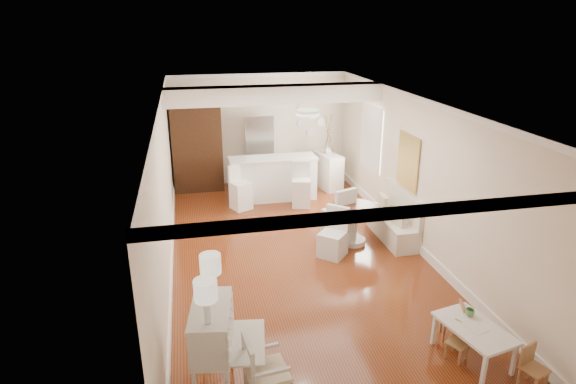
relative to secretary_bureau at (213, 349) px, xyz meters
name	(u,v)px	position (x,y,z in m)	size (l,w,h in m)	color
room	(298,148)	(1.74, 3.25, 1.43)	(9.00, 9.04, 2.82)	brown
secretary_bureau	(213,349)	(0.00, 0.00, 0.00)	(0.87, 0.88, 1.11)	silver
gustavian_armchair	(267,371)	(0.56, -0.34, -0.12)	(0.50, 0.50, 0.87)	beige
kids_table	(472,343)	(3.23, -0.16, -0.31)	(0.58, 0.97, 0.48)	silver
kids_chair_a	(458,342)	(3.05, -0.11, -0.31)	(0.24, 0.24, 0.50)	#A17B49
kids_chair_b	(452,320)	(3.20, 0.30, -0.28)	(0.26, 0.26, 0.54)	#9B6B46
kids_chair_c	(535,368)	(3.65, -0.76, -0.28)	(0.26, 0.26, 0.54)	#A5754B
banquette	(392,214)	(3.69, 3.42, -0.06)	(0.52, 1.60, 0.98)	silver
dining_table	(354,226)	(2.87, 3.33, -0.19)	(1.06, 1.06, 0.72)	#4B2418
slip_chair_near	(333,233)	(2.33, 2.92, -0.10)	(0.43, 0.45, 0.91)	silver
slip_chair_far	(338,211)	(2.70, 3.77, -0.05)	(0.48, 0.50, 1.02)	silver
breakfast_counter	(273,178)	(1.80, 6.02, -0.04)	(2.05, 0.65, 1.03)	white
bar_stool_left	(241,188)	(0.97, 5.56, -0.06)	(0.40, 0.40, 1.00)	white
bar_stool_right	(301,185)	(2.34, 5.43, -0.04)	(0.41, 0.41, 1.02)	silver
pantry_cabinet	(197,145)	(0.10, 7.10, 0.60)	(1.20, 0.60, 2.30)	#381E11
fridge	(273,151)	(2.00, 7.07, 0.35)	(0.75, 0.65, 1.80)	silver
sideboard	(328,171)	(3.29, 6.53, -0.11)	(0.41, 0.93, 0.89)	silver
pencil_cup	(470,312)	(3.29, 0.07, -0.02)	(0.12, 0.12, 0.09)	#649C5B
branch_vase	(328,150)	(3.29, 6.56, 0.43)	(0.18, 0.18, 0.18)	white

